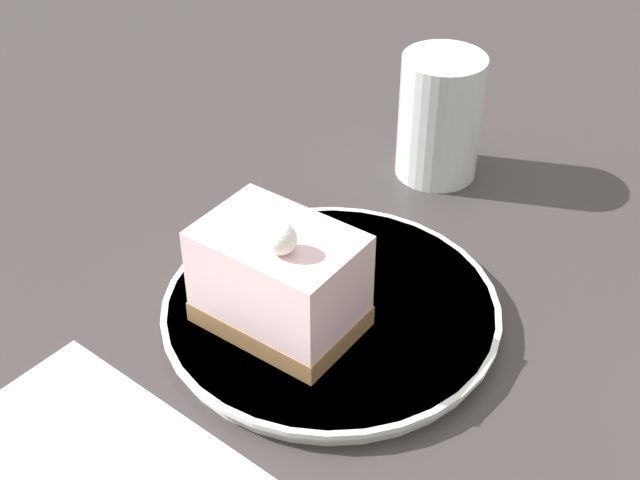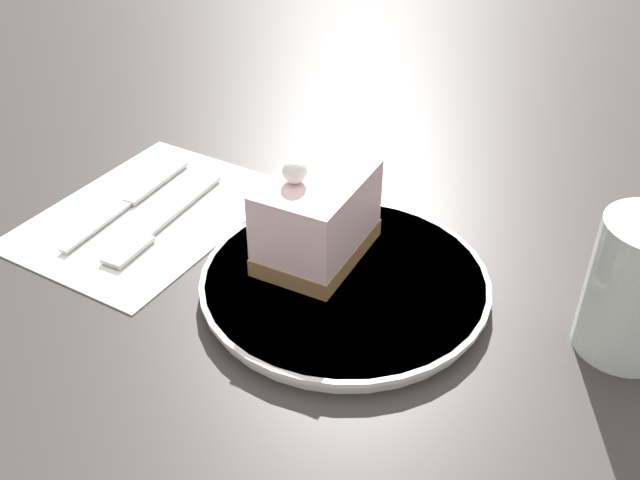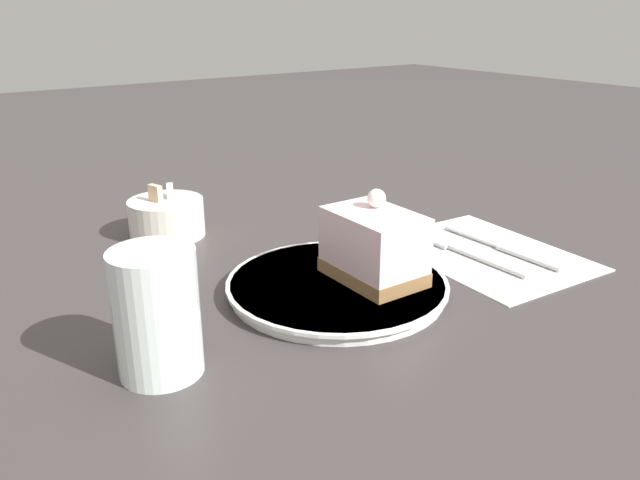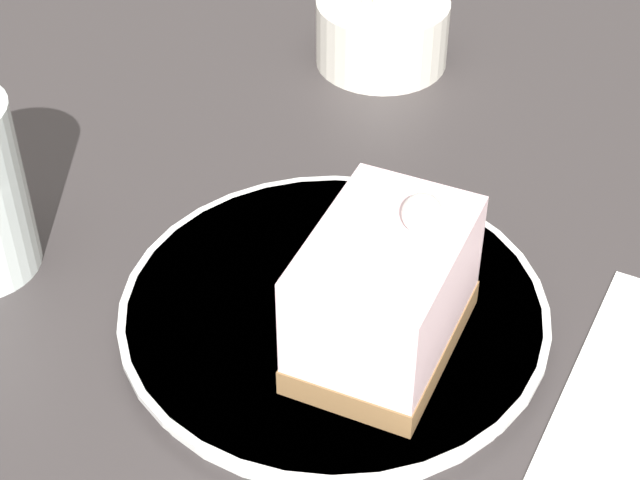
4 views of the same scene
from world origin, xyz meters
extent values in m
plane|color=#383333|center=(0.00, 0.00, 0.00)|extent=(4.00, 4.00, 0.00)
cylinder|color=silver|center=(0.01, 0.03, 0.01)|extent=(0.23, 0.23, 0.01)
cylinder|color=silver|center=(0.01, 0.03, 0.01)|extent=(0.24, 0.24, 0.00)
cube|color=olive|center=(0.04, 0.01, 0.02)|extent=(0.07, 0.11, 0.02)
cube|color=silver|center=(0.04, 0.01, 0.06)|extent=(0.07, 0.10, 0.06)
sphere|color=white|center=(0.06, 0.02, 0.10)|extent=(0.02, 0.02, 0.02)
cylinder|color=silver|center=(-0.07, 0.30, 0.02)|extent=(0.10, 0.10, 0.05)
camera|label=1|loc=(0.39, 0.29, 0.43)|focal=50.00mm
camera|label=2|loc=(-0.18, 0.44, 0.38)|focal=40.00mm
camera|label=3|loc=(-0.36, -0.45, 0.29)|focal=35.00mm
camera|label=4|loc=(0.17, -0.36, 0.42)|focal=60.00mm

